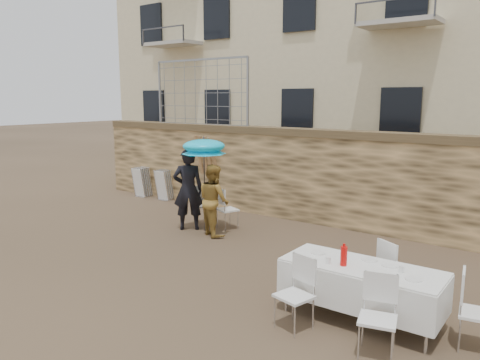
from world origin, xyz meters
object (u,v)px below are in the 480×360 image
Objects in this scene: umbrella at (204,149)px; banquet_table at (362,269)px; table_chair_front_left at (294,294)px; table_chair_side at (478,311)px; couple_chair_right at (228,208)px; table_chair_back at (395,272)px; woman_dress at (214,200)px; man_suit at (188,189)px; chair_stack_right at (167,184)px; couple_chair_left at (204,204)px; table_chair_front_right at (378,317)px; chair_stack_left at (146,181)px; soda_bottle at (344,256)px.

umbrella reaches higher than banquet_table.
table_chair_front_left and table_chair_side have the same top height.
umbrella is at bearing 155.58° from banquet_table.
banquet_table is 1.43m from table_chair_side.
couple_chair_right is 1.00× the size of table_chair_back.
couple_chair_right is 1.00× the size of table_chair_side.
woman_dress is 5.84m from table_chair_side.
umbrella is (0.40, 0.10, 0.93)m from man_suit.
table_chair_front_left is at bearing 92.02° from table_chair_back.
man_suit is at bearing 59.74° from couple_chair_right.
chair_stack_right is (-3.41, 1.99, -0.32)m from woman_dress.
woman_dress reaches higher than banquet_table.
couple_chair_left reaches higher than banquet_table.
umbrella is at bearing 136.43° from table_chair_front_right.
table_chair_back is at bearing 76.78° from table_chair_front_left.
table_chair_side is at bearing 179.06° from table_chair_back.
chair_stack_right is (-8.95, 3.82, -0.02)m from table_chair_side.
man_suit is 0.94× the size of umbrella.
woman_dress is 0.98m from couple_chair_left.
chair_stack_left is at bearing 154.57° from umbrella.
banquet_table is at bearing 117.75° from man_suit.
soda_bottle is at bearing -26.27° from chair_stack_left.
woman_dress reaches higher than chair_stack_right.
table_chair_front_right is at bearing 14.08° from table_chair_front_left.
couple_chair_left and table_chair_front_right have the same top height.
couple_chair_right is 4.50m from chair_stack_left.
table_chair_back is at bearing -21.94° from chair_stack_right.
woman_dress reaches higher than table_chair_side.
chair_stack_right is (-7.55, 3.92, -0.27)m from banquet_table.
chair_stack_left is (-3.96, 1.89, -1.40)m from umbrella.
man_suit is 5.08m from table_chair_front_left.
banquet_table is 8.51m from chair_stack_right.
table_chair_back is (0.20, 0.80, -0.25)m from banquet_table.
table_chair_back is at bearing 122.51° from couple_chair_left.
chair_stack_right is at bearing 135.50° from table_chair_front_right.
couple_chair_left is 1.00× the size of table_chair_front_left.
chair_stack_left is (-9.85, 3.82, -0.02)m from table_chair_side.
couple_chair_left is (-0.40, 0.45, -1.38)m from umbrella.
couple_chair_right is at bearing 131.00° from table_chair_front_right.
table_chair_front_right is 1.00× the size of table_chair_back.
couple_chair_left reaches higher than chair_stack_left.
table_chair_back is (4.69, -1.24, -1.38)m from umbrella.
soda_bottle reaches higher than table_chair_front_right.
table_chair_side is (2.00, 0.85, 0.00)m from table_chair_front_left.
couple_chair_left is at bearing -130.63° from man_suit.
woman_dress is 0.74× the size of banquet_table.
chair_stack_right is (-2.66, 1.44, -0.02)m from couple_chair_left.
banquet_table is at bearing 84.71° from table_chair_side.
couple_chair_left is at bearing 157.02° from table_chair_front_left.
table_chair_back is (5.09, -1.69, 0.00)m from couple_chair_left.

